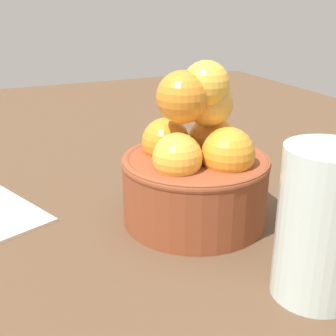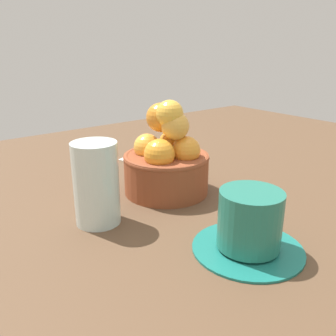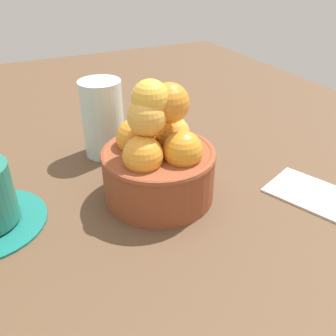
{
  "view_description": "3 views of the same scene",
  "coord_description": "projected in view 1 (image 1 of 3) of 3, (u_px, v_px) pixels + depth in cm",
  "views": [
    {
      "loc": [
        -36.25,
        19.02,
        21.37
      ],
      "look_at": [
        1.68,
        2.12,
        5.24
      ],
      "focal_mm": 48.89,
      "sensor_mm": 36.0,
      "label": 1
    },
    {
      "loc": [
        -34.95,
        -44.84,
        24.03
      ],
      "look_at": [
        1.01,
        0.81,
        3.8
      ],
      "focal_mm": 38.67,
      "sensor_mm": 36.0,
      "label": 2
    },
    {
      "loc": [
        35.46,
        -15.91,
        27.86
      ],
      "look_at": [
        1.3,
        0.66,
        4.71
      ],
      "focal_mm": 38.82,
      "sensor_mm": 36.0,
      "label": 3
    }
  ],
  "objects": [
    {
      "name": "ground_plane",
      "position": [
        194.0,
        235.0,
        0.46
      ],
      "size": [
        152.69,
        106.2,
        3.59
      ],
      "primitive_type": "cube",
      "color": "brown"
    },
    {
      "name": "terracotta_bowl",
      "position": [
        196.0,
        167.0,
        0.44
      ],
      "size": [
        14.22,
        14.22,
        15.65
      ],
      "color": "brown",
      "rests_on": "ground_plane"
    },
    {
      "name": "water_glass",
      "position": [
        321.0,
        224.0,
        0.33
      ],
      "size": [
        6.26,
        6.26,
        11.61
      ],
      "primitive_type": "cylinder",
      "color": "silver",
      "rests_on": "ground_plane"
    }
  ]
}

